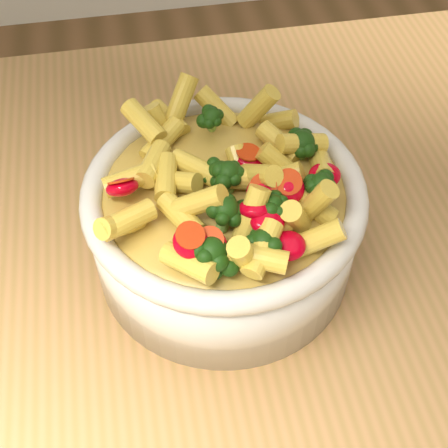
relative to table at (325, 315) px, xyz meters
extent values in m
cube|color=#AC7A4A|center=(0.00, 0.00, 0.08)|extent=(1.20, 0.80, 0.04)
cylinder|color=silver|center=(-0.11, 0.02, 0.15)|extent=(0.24, 0.24, 0.09)
ellipsoid|color=silver|center=(-0.11, 0.02, 0.12)|extent=(0.22, 0.22, 0.04)
torus|color=silver|center=(-0.11, 0.02, 0.20)|extent=(0.25, 0.25, 0.02)
ellipsoid|color=gold|center=(-0.11, 0.02, 0.20)|extent=(0.21, 0.21, 0.02)
camera|label=1|loc=(-0.18, -0.34, 0.58)|focal=50.00mm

